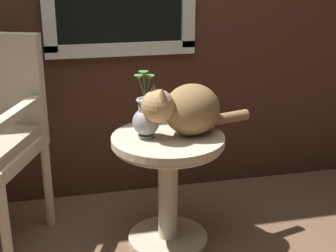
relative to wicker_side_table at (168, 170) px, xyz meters
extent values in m
cube|color=silver|center=(-0.13, 0.57, 0.47)|extent=(0.81, 0.03, 0.07)
cylinder|color=beige|center=(0.00, 0.00, -0.37)|extent=(0.39, 0.39, 0.03)
cylinder|color=beige|center=(0.00, 0.00, -0.11)|extent=(0.09, 0.09, 0.49)
cylinder|color=beige|center=(0.00, 0.00, 0.15)|extent=(0.53, 0.53, 0.03)
torus|color=beige|center=(0.00, 0.00, 0.12)|extent=(0.51, 0.51, 0.02)
cylinder|color=beige|center=(-0.74, -0.14, -0.16)|extent=(0.04, 0.04, 0.46)
cylinder|color=beige|center=(-0.57, 0.29, -0.16)|extent=(0.04, 0.04, 0.46)
cube|color=beige|center=(-0.65, 0.08, 0.31)|extent=(0.22, 0.46, 0.04)
ellipsoid|color=olive|center=(0.11, 0.01, 0.29)|extent=(0.32, 0.30, 0.24)
sphere|color=tan|center=(-0.05, -0.04, 0.33)|extent=(0.15, 0.15, 0.15)
cone|color=olive|center=(-0.06, 0.00, 0.39)|extent=(0.05, 0.05, 0.05)
cone|color=olive|center=(-0.04, -0.08, 0.39)|extent=(0.05, 0.05, 0.05)
cylinder|color=olive|center=(0.30, 0.06, 0.22)|extent=(0.24, 0.11, 0.05)
cylinder|color=#99999E|center=(-0.10, 0.01, 0.17)|extent=(0.07, 0.07, 0.01)
ellipsoid|color=#99999E|center=(-0.10, 0.01, 0.24)|extent=(0.12, 0.12, 0.12)
cylinder|color=#99999E|center=(-0.10, 0.01, 0.32)|extent=(0.07, 0.07, 0.06)
torus|color=#99999E|center=(-0.10, 0.01, 0.34)|extent=(0.09, 0.09, 0.01)
cylinder|color=#47893D|center=(-0.09, 0.01, 0.40)|extent=(0.02, 0.02, 0.11)
cone|color=#47893D|center=(-0.08, 0.00, 0.45)|extent=(0.04, 0.04, 0.02)
cylinder|color=#47893D|center=(-0.11, 0.00, 0.41)|extent=(0.02, 0.03, 0.13)
cone|color=#47893D|center=(-0.11, -0.01, 0.47)|extent=(0.04, 0.04, 0.02)
cylinder|color=#47893D|center=(-0.11, 0.01, 0.40)|extent=(0.03, 0.01, 0.11)
cone|color=#47893D|center=(-0.13, 0.01, 0.45)|extent=(0.04, 0.04, 0.02)
camera|label=1|loc=(-0.47, -2.03, 0.95)|focal=51.89mm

